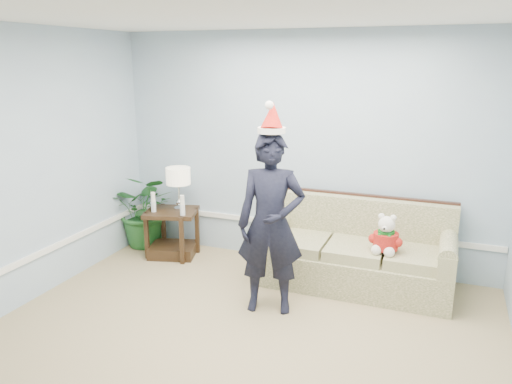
{
  "coord_description": "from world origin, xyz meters",
  "views": [
    {
      "loc": [
        1.55,
        -2.99,
        2.37
      ],
      "look_at": [
        -0.21,
        1.55,
        1.07
      ],
      "focal_mm": 35.0,
      "sensor_mm": 36.0,
      "label": 1
    }
  ],
  "objects_px": {
    "teddy_bear": "(386,239)",
    "sofa": "(357,255)",
    "side_table": "(173,238)",
    "table_lamp": "(178,178)",
    "houseplant": "(147,209)",
    "man": "(271,224)"
  },
  "relations": [
    {
      "from": "teddy_bear",
      "to": "houseplant",
      "type": "bearing_deg",
      "value": 178.44
    },
    {
      "from": "side_table",
      "to": "table_lamp",
      "type": "bearing_deg",
      "value": 42.96
    },
    {
      "from": "sofa",
      "to": "teddy_bear",
      "type": "xyz_separation_m",
      "value": [
        0.31,
        -0.22,
        0.3
      ]
    },
    {
      "from": "teddy_bear",
      "to": "sofa",
      "type": "bearing_deg",
      "value": 150.68
    },
    {
      "from": "sofa",
      "to": "houseplant",
      "type": "bearing_deg",
      "value": 176.5
    },
    {
      "from": "teddy_bear",
      "to": "side_table",
      "type": "bearing_deg",
      "value": -178.67
    },
    {
      "from": "sofa",
      "to": "houseplant",
      "type": "relative_size",
      "value": 2.02
    },
    {
      "from": "side_table",
      "to": "houseplant",
      "type": "height_order",
      "value": "houseplant"
    },
    {
      "from": "table_lamp",
      "to": "teddy_bear",
      "type": "distance_m",
      "value": 2.55
    },
    {
      "from": "side_table",
      "to": "man",
      "type": "xyz_separation_m",
      "value": [
        1.59,
        -0.86,
        0.64
      ]
    },
    {
      "from": "side_table",
      "to": "houseplant",
      "type": "xyz_separation_m",
      "value": [
        -0.48,
        0.19,
        0.26
      ]
    },
    {
      "from": "side_table",
      "to": "table_lamp",
      "type": "height_order",
      "value": "table_lamp"
    },
    {
      "from": "man",
      "to": "teddy_bear",
      "type": "relative_size",
      "value": 4.26
    },
    {
      "from": "sofa",
      "to": "houseplant",
      "type": "height_order",
      "value": "houseplant"
    },
    {
      "from": "table_lamp",
      "to": "man",
      "type": "height_order",
      "value": "man"
    },
    {
      "from": "side_table",
      "to": "teddy_bear",
      "type": "relative_size",
      "value": 1.77
    },
    {
      "from": "table_lamp",
      "to": "teddy_bear",
      "type": "relative_size",
      "value": 1.28
    },
    {
      "from": "sofa",
      "to": "table_lamp",
      "type": "xyz_separation_m",
      "value": [
        -2.2,
        0.06,
        0.66
      ]
    },
    {
      "from": "side_table",
      "to": "teddy_bear",
      "type": "height_order",
      "value": "teddy_bear"
    },
    {
      "from": "man",
      "to": "side_table",
      "type": "bearing_deg",
      "value": 137.74
    },
    {
      "from": "man",
      "to": "teddy_bear",
      "type": "xyz_separation_m",
      "value": [
        0.99,
        0.65,
        -0.24
      ]
    },
    {
      "from": "table_lamp",
      "to": "houseplant",
      "type": "relative_size",
      "value": 0.53
    }
  ]
}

